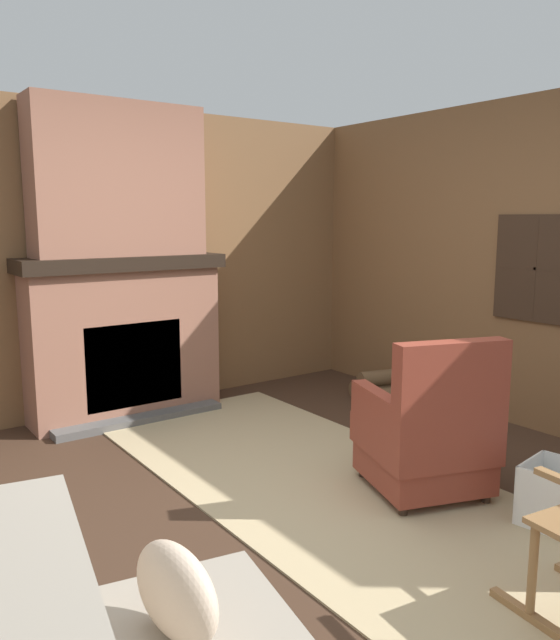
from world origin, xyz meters
The scene contains 11 objects.
ground_plane centered at (0.00, 0.00, 0.00)m, with size 14.00×14.00×0.00m, color #3D281C.
wood_panel_wall_left centered at (-2.40, 0.00, 1.25)m, with size 0.06×5.35×2.50m.
wood_panel_wall_back centered at (0.00, 2.40, 1.25)m, with size 5.35×0.09×2.50m.
fireplace_hearth centered at (-2.16, 0.00, 0.65)m, with size 0.61×1.62×1.31m.
chimney_breast centered at (-2.17, 0.00, 1.89)m, with size 0.35×1.34×1.17m.
area_rug centered at (-0.13, 0.45, 0.01)m, with size 3.87×1.57×0.01m.
armchair centered at (0.28, 0.84, 0.35)m, with size 0.84×0.83×0.96m.
firewood_stack centered at (-1.26, 1.96, 0.10)m, with size 0.51×0.44×0.27m.
oil_lamp_vase centered at (-2.21, -0.41, 1.39)m, with size 0.11×0.11×0.24m.
storage_case centered at (-2.21, 0.55, 1.37)m, with size 0.14×0.26×0.12m.
decorative_plate_on_mantel centered at (-2.23, 0.01, 1.42)m, with size 0.06×0.23×0.23m.
Camera 1 is at (2.58, -1.88, 1.60)m, focal length 35.00 mm.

